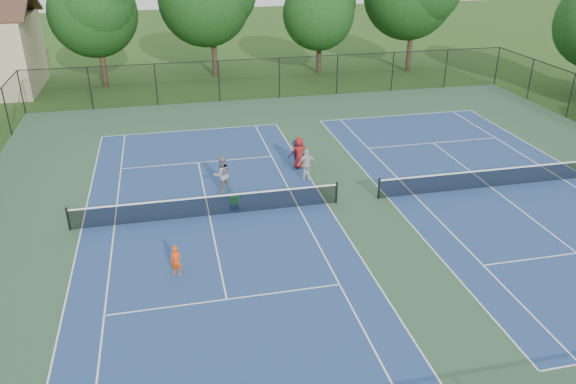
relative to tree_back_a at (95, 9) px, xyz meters
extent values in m
plane|color=#234716|center=(13.00, -24.00, -6.04)|extent=(140.00, 140.00, 0.00)
cube|color=#2C4F36|center=(13.00, -24.00, -6.03)|extent=(36.00, 36.00, 0.01)
cube|color=navy|center=(6.00, -24.00, -6.03)|extent=(10.97, 23.77, 0.00)
cube|color=white|center=(6.00, -12.11, -6.02)|extent=(10.97, 0.06, 0.00)
cube|color=white|center=(0.52, -24.00, -6.02)|extent=(0.06, 23.77, 0.00)
cube|color=white|center=(11.48, -24.00, -6.02)|extent=(0.06, 23.77, 0.00)
cube|color=white|center=(1.88, -24.00, -6.02)|extent=(0.06, 23.77, 0.00)
cube|color=white|center=(10.12, -24.00, -6.02)|extent=(0.06, 23.77, 0.00)
cube|color=white|center=(6.00, -17.60, -6.02)|extent=(8.23, 0.06, 0.00)
cube|color=white|center=(6.00, -30.40, -6.02)|extent=(8.23, 0.06, 0.00)
cube|color=white|center=(6.00, -24.00, -6.02)|extent=(0.06, 12.80, 0.00)
cylinder|color=black|center=(0.05, -24.00, -5.50)|extent=(0.10, 0.10, 1.07)
cylinder|color=black|center=(11.95, -24.00, -5.50)|extent=(0.10, 0.10, 1.07)
cube|color=black|center=(6.00, -24.00, -5.57)|extent=(11.90, 0.01, 0.90)
cube|color=white|center=(6.00, -24.00, -5.09)|extent=(11.90, 0.04, 0.07)
cube|color=navy|center=(20.00, -24.00, -6.03)|extent=(10.97, 23.77, 0.00)
cube|color=white|center=(20.00, -12.11, -6.02)|extent=(10.97, 0.06, 0.00)
cube|color=white|center=(14.52, -24.00, -6.02)|extent=(0.06, 23.77, 0.00)
cube|color=white|center=(15.88, -24.00, -6.02)|extent=(0.06, 23.77, 0.00)
cube|color=white|center=(24.12, -24.00, -6.02)|extent=(0.06, 23.77, 0.00)
cube|color=white|center=(20.00, -17.60, -6.02)|extent=(8.23, 0.06, 0.00)
cube|color=white|center=(20.00, -24.00, -6.02)|extent=(0.06, 12.80, 0.00)
cylinder|color=black|center=(14.05, -24.00, -5.50)|extent=(0.10, 0.10, 1.07)
cube|color=black|center=(20.00, -24.00, -5.57)|extent=(11.90, 0.01, 0.90)
cube|color=white|center=(20.00, -24.00, -5.09)|extent=(11.90, 0.04, 0.07)
cylinder|color=black|center=(-5.00, -6.00, -4.54)|extent=(0.08, 0.08, 3.00)
cylinder|color=black|center=(-0.50, -6.00, -4.54)|extent=(0.08, 0.08, 3.00)
cylinder|color=black|center=(4.00, -6.00, -4.54)|extent=(0.08, 0.08, 3.00)
cylinder|color=black|center=(8.50, -6.00, -4.54)|extent=(0.08, 0.08, 3.00)
cylinder|color=black|center=(13.00, -6.00, -4.54)|extent=(0.08, 0.08, 3.00)
cylinder|color=black|center=(17.50, -6.00, -4.54)|extent=(0.08, 0.08, 3.00)
cylinder|color=black|center=(22.00, -6.00, -4.54)|extent=(0.08, 0.08, 3.00)
cylinder|color=black|center=(26.50, -6.00, -4.54)|extent=(0.08, 0.08, 3.00)
cylinder|color=black|center=(31.00, -6.00, -4.54)|extent=(0.08, 0.08, 3.00)
cylinder|color=black|center=(31.00, -15.00, -4.54)|extent=(0.08, 0.08, 3.00)
cylinder|color=black|center=(31.00, -10.50, -4.54)|extent=(0.08, 0.08, 3.00)
cylinder|color=black|center=(-5.00, -10.50, -4.54)|extent=(0.08, 0.08, 3.00)
cube|color=black|center=(13.00, -6.00, -4.54)|extent=(36.00, 0.01, 3.00)
cube|color=black|center=(13.00, -6.00, -3.04)|extent=(36.00, 0.05, 0.05)
cylinder|color=#2D2116|center=(0.00, 0.00, -4.15)|extent=(0.44, 0.44, 3.78)
sphere|color=#103D15|center=(0.00, 0.00, -0.39)|extent=(6.80, 6.80, 6.80)
sphere|color=#103D15|center=(0.00, 0.00, 0.28)|extent=(5.58, 5.58, 5.58)
cylinder|color=#2D2116|center=(9.00, 2.00, -3.97)|extent=(0.44, 0.44, 4.14)
sphere|color=#103D15|center=(9.00, 2.00, 0.19)|extent=(7.60, 7.60, 7.60)
cylinder|color=#2D2116|center=(18.00, 1.00, -4.33)|extent=(0.44, 0.44, 3.42)
sphere|color=#103D15|center=(18.00, 1.00, -0.97)|extent=(6.00, 6.00, 6.00)
sphere|color=#103D15|center=(18.00, 1.00, -0.27)|extent=(4.92, 4.92, 4.92)
cylinder|color=#2D2116|center=(26.00, 0.00, -3.88)|extent=(0.44, 0.44, 4.32)
imported|color=#F54910|center=(4.39, -28.44, -5.43)|extent=(0.52, 0.43, 1.21)
imported|color=gray|center=(6.88, -21.66, -5.09)|extent=(1.11, 0.98, 1.90)
imported|color=silver|center=(11.26, -21.06, -5.21)|extent=(0.97, 0.41, 1.65)
imported|color=#1B1C3B|center=(11.17, -19.21, -5.29)|extent=(1.03, 0.68, 1.49)
imported|color=maroon|center=(11.27, -19.48, -5.19)|extent=(0.88, 0.62, 1.70)
cube|color=navy|center=(7.19, -23.60, -5.89)|extent=(0.36, 0.30, 0.29)
cube|color=green|center=(7.19, -23.60, -5.55)|extent=(0.34, 0.29, 0.39)
camera|label=1|loc=(4.58, -46.52, 5.79)|focal=35.00mm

